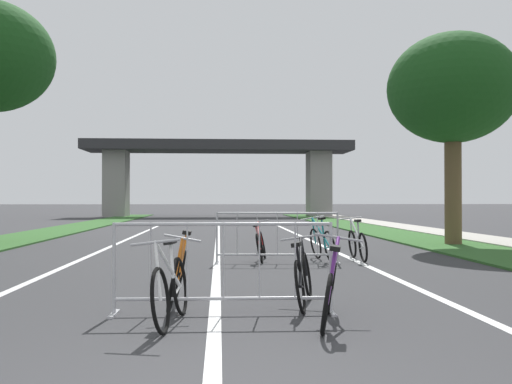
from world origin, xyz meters
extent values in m
cube|color=#2D5B26|center=(-6.51, 20.25, 0.03)|extent=(2.28, 49.49, 0.05)
cube|color=#2D5B26|center=(6.51, 20.25, 0.03)|extent=(2.28, 49.49, 0.05)
cube|color=#ADA89E|center=(8.49, 20.25, 0.04)|extent=(1.67, 49.49, 0.08)
cube|color=silver|center=(0.00, 14.32, 0.00)|extent=(0.14, 28.63, 0.01)
cube|color=silver|center=(2.95, 14.32, 0.00)|extent=(0.14, 28.63, 0.01)
cube|color=silver|center=(-2.95, 14.32, 0.00)|extent=(0.14, 28.63, 0.01)
cube|color=#2D2D30|center=(0.00, 40.90, 5.32)|extent=(20.09, 4.21, 0.73)
cube|color=gray|center=(-7.69, 40.90, 2.48)|extent=(1.66, 2.40, 4.96)
cube|color=gray|center=(7.69, 40.90, 2.48)|extent=(1.66, 2.40, 4.96)
cylinder|color=brown|center=(6.67, 12.70, 1.55)|extent=(0.47, 0.47, 3.10)
ellipsoid|color=#194719|center=(6.67, 12.70, 4.48)|extent=(3.67, 3.67, 3.12)
cylinder|color=#ADADB2|center=(-1.14, 3.27, 0.53)|extent=(0.04, 0.04, 1.05)
cube|color=#ADADB2|center=(-1.14, 3.27, 0.01)|extent=(0.07, 0.44, 0.03)
cylinder|color=#ADADB2|center=(1.33, 3.23, 0.53)|extent=(0.04, 0.04, 1.05)
cube|color=#ADADB2|center=(1.33, 3.23, 0.01)|extent=(0.07, 0.44, 0.03)
cylinder|color=#ADADB2|center=(0.10, 3.25, 1.03)|extent=(2.47, 0.08, 0.04)
cylinder|color=#ADADB2|center=(0.10, 3.25, 0.18)|extent=(2.47, 0.08, 0.04)
cylinder|color=#ADADB2|center=(-0.73, 3.26, 0.61)|extent=(0.02, 0.02, 0.87)
cylinder|color=#ADADB2|center=(-0.32, 3.26, 0.61)|extent=(0.02, 0.02, 0.87)
cylinder|color=#ADADB2|center=(0.10, 3.25, 0.61)|extent=(0.02, 0.02, 0.87)
cylinder|color=#ADADB2|center=(0.51, 3.24, 0.61)|extent=(0.02, 0.02, 0.87)
cylinder|color=#ADADB2|center=(0.92, 3.24, 0.61)|extent=(0.02, 0.02, 0.87)
cylinder|color=#ADADB2|center=(0.00, 8.51, 0.53)|extent=(0.04, 0.04, 1.05)
cube|color=#ADADB2|center=(0.00, 8.51, 0.01)|extent=(0.09, 0.44, 0.03)
cylinder|color=#ADADB2|center=(2.47, 8.36, 0.53)|extent=(0.04, 0.04, 1.05)
cube|color=#ADADB2|center=(2.47, 8.36, 0.01)|extent=(0.09, 0.44, 0.03)
cylinder|color=#ADADB2|center=(1.23, 8.44, 1.03)|extent=(2.47, 0.18, 0.04)
cylinder|color=#ADADB2|center=(1.23, 8.44, 0.18)|extent=(2.47, 0.18, 0.04)
cylinder|color=#ADADB2|center=(0.41, 8.48, 0.61)|extent=(0.02, 0.02, 0.87)
cylinder|color=#ADADB2|center=(0.82, 8.46, 0.61)|extent=(0.02, 0.02, 0.87)
cylinder|color=#ADADB2|center=(1.23, 8.44, 0.61)|extent=(0.02, 0.02, 0.87)
cylinder|color=#ADADB2|center=(1.64, 8.41, 0.61)|extent=(0.02, 0.02, 0.87)
cylinder|color=#ADADB2|center=(2.06, 8.39, 0.61)|extent=(0.02, 0.02, 0.87)
torus|color=black|center=(0.87, 8.48, 0.31)|extent=(0.25, 0.63, 0.61)
torus|color=black|center=(1.01, 9.45, 0.31)|extent=(0.25, 0.63, 0.61)
cylinder|color=red|center=(0.88, 8.94, 0.56)|extent=(0.07, 0.96, 0.54)
cylinder|color=red|center=(0.87, 8.76, 0.52)|extent=(0.16, 0.10, 0.51)
cylinder|color=red|center=(0.90, 8.63, 0.29)|extent=(0.08, 0.32, 0.07)
cylinder|color=red|center=(0.95, 9.43, 0.56)|extent=(0.15, 0.08, 0.51)
cube|color=black|center=(0.81, 8.73, 0.77)|extent=(0.14, 0.25, 0.07)
cylinder|color=#99999E|center=(0.90, 9.41, 0.81)|extent=(0.50, 0.10, 0.13)
torus|color=black|center=(3.02, 8.47, 0.31)|extent=(0.11, 0.63, 0.63)
torus|color=black|center=(3.03, 9.46, 0.31)|extent=(0.11, 0.63, 0.63)
cylinder|color=#B7B7BC|center=(2.99, 8.94, 0.60)|extent=(0.09, 0.96, 0.61)
cylinder|color=#B7B7BC|center=(3.00, 8.75, 0.56)|extent=(0.11, 0.12, 0.60)
cylinder|color=#B7B7BC|center=(3.02, 8.63, 0.29)|extent=(0.03, 0.32, 0.07)
cylinder|color=#B7B7BC|center=(3.00, 9.43, 0.60)|extent=(0.10, 0.09, 0.58)
cube|color=black|center=(2.97, 8.72, 0.86)|extent=(0.11, 0.24, 0.06)
cylinder|color=#99999E|center=(2.97, 9.41, 0.89)|extent=(0.48, 0.03, 0.07)
torus|color=black|center=(-0.46, 4.30, 0.33)|extent=(0.16, 0.65, 0.65)
torus|color=black|center=(-0.48, 3.32, 0.33)|extent=(0.16, 0.65, 0.65)
cylinder|color=orange|center=(-0.42, 3.83, 0.59)|extent=(0.13, 0.95, 0.57)
cylinder|color=orange|center=(-0.42, 4.02, 0.58)|extent=(0.16, 0.12, 0.62)
cylinder|color=orange|center=(-0.47, 4.14, 0.30)|extent=(0.04, 0.32, 0.08)
cylinder|color=orange|center=(-0.43, 3.34, 0.59)|extent=(0.14, 0.09, 0.54)
cube|color=black|center=(-0.36, 4.05, 0.89)|extent=(0.11, 0.24, 0.07)
cylinder|color=#99999E|center=(-0.38, 3.37, 0.86)|extent=(0.43, 0.03, 0.10)
torus|color=black|center=(-0.40, 3.24, 0.33)|extent=(0.20, 0.67, 0.66)
torus|color=black|center=(-0.52, 2.29, 0.33)|extent=(0.20, 0.67, 0.66)
cylinder|color=silver|center=(-0.49, 2.80, 0.61)|extent=(0.22, 0.92, 0.60)
cylinder|color=silver|center=(-0.46, 2.98, 0.56)|extent=(0.11, 0.13, 0.57)
cylinder|color=silver|center=(-0.41, 3.09, 0.31)|extent=(0.06, 0.31, 0.08)
cylinder|color=silver|center=(-0.55, 2.32, 0.61)|extent=(0.10, 0.10, 0.57)
cube|color=black|center=(-0.49, 3.01, 0.85)|extent=(0.13, 0.25, 0.06)
cylinder|color=#99999E|center=(-0.58, 2.35, 0.89)|extent=(0.49, 0.09, 0.09)
torus|color=black|center=(1.08, 2.16, 0.30)|extent=(0.26, 0.62, 0.60)
torus|color=black|center=(1.33, 3.19, 0.30)|extent=(0.26, 0.62, 0.60)
cylinder|color=#662884|center=(1.24, 2.64, 0.59)|extent=(0.36, 0.99, 0.61)
cylinder|color=#662884|center=(1.19, 2.45, 0.54)|extent=(0.11, 0.14, 0.57)
cylinder|color=#662884|center=(1.12, 2.33, 0.28)|extent=(0.10, 0.34, 0.07)
cylinder|color=#662884|center=(1.36, 3.15, 0.59)|extent=(0.11, 0.11, 0.58)
cube|color=black|center=(1.22, 2.40, 0.82)|extent=(0.16, 0.26, 0.06)
cylinder|color=#99999E|center=(1.40, 3.12, 0.88)|extent=(0.53, 0.15, 0.10)
torus|color=black|center=(0.97, 3.21, 0.31)|extent=(0.27, 0.64, 0.62)
torus|color=black|center=(1.20, 4.16, 0.31)|extent=(0.27, 0.64, 0.62)
cylinder|color=black|center=(1.04, 3.67, 0.56)|extent=(0.18, 0.94, 0.54)
cylinder|color=black|center=(1.01, 3.49, 0.52)|extent=(0.14, 0.10, 0.52)
cylinder|color=black|center=(1.01, 3.37, 0.29)|extent=(0.11, 0.31, 0.07)
cylinder|color=black|center=(1.15, 4.15, 0.56)|extent=(0.12, 0.07, 0.51)
cube|color=black|center=(0.96, 3.47, 0.78)|extent=(0.16, 0.26, 0.06)
cylinder|color=#99999E|center=(1.11, 4.13, 0.81)|extent=(0.53, 0.15, 0.11)
torus|color=black|center=(2.30, 8.36, 0.34)|extent=(0.25, 0.69, 0.67)
torus|color=black|center=(2.17, 9.30, 0.34)|extent=(0.25, 0.69, 0.67)
cylinder|color=#197A7F|center=(2.19, 8.80, 0.62)|extent=(0.27, 0.91, 0.60)
cylinder|color=#197A7F|center=(2.22, 8.62, 0.60)|extent=(0.15, 0.13, 0.64)
cylinder|color=#197A7F|center=(2.29, 8.51, 0.31)|extent=(0.06, 0.31, 0.08)
cylinder|color=#197A7F|center=(2.12, 9.27, 0.62)|extent=(0.13, 0.11, 0.57)
cube|color=black|center=(2.17, 8.58, 0.92)|extent=(0.14, 0.25, 0.07)
cylinder|color=#99999E|center=(2.08, 9.24, 0.90)|extent=(0.53, 0.10, 0.12)
camera|label=1|loc=(0.05, -3.40, 1.31)|focal=40.82mm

